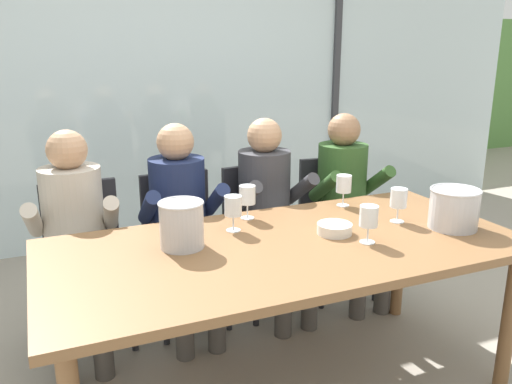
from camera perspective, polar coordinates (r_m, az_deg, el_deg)
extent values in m
plane|color=#9E9384|center=(3.54, -4.23, -11.73)|extent=(14.00, 14.00, 0.00)
cube|color=silver|center=(4.46, -10.37, 11.23)|extent=(7.36, 0.03, 2.60)
cube|color=#38383D|center=(5.07, 8.62, 11.83)|extent=(0.06, 0.06, 2.60)
cube|color=#568942|center=(7.49, -15.69, 10.37)|extent=(13.36, 2.40, 2.00)
cube|color=brown|center=(2.39, 3.32, -6.04)|extent=(2.16, 1.02, 0.04)
cylinder|color=brown|center=(2.83, 25.79, -12.62)|extent=(0.07, 0.07, 0.73)
cylinder|color=brown|center=(2.71, -20.57, -13.31)|extent=(0.07, 0.07, 0.73)
cylinder|color=brown|center=(3.35, 15.32, -7.08)|extent=(0.07, 0.07, 0.73)
cube|color=#232328|center=(3.05, -17.78, -7.69)|extent=(0.45, 0.45, 0.03)
cube|color=#232328|center=(3.16, -18.58, -2.62)|extent=(0.42, 0.05, 0.42)
cylinder|color=#232328|center=(2.97, -20.64, -13.73)|extent=(0.04, 0.04, 0.45)
cylinder|color=#232328|center=(3.00, -13.24, -12.73)|extent=(0.04, 0.04, 0.45)
cylinder|color=#232328|center=(3.31, -21.18, -10.63)|extent=(0.04, 0.04, 0.45)
cylinder|color=#232328|center=(3.34, -14.59, -9.78)|extent=(0.04, 0.04, 0.45)
cube|color=#232328|center=(3.13, -7.59, -6.38)|extent=(0.45, 0.45, 0.03)
cube|color=#232328|center=(3.24, -8.78, -1.50)|extent=(0.42, 0.05, 0.42)
cylinder|color=#232328|center=(3.02, -9.85, -12.32)|extent=(0.04, 0.04, 0.45)
cylinder|color=#232328|center=(3.12, -2.98, -11.11)|extent=(0.04, 0.04, 0.45)
cylinder|color=#232328|center=(3.35, -11.56, -9.44)|extent=(0.04, 0.04, 0.45)
cylinder|color=#232328|center=(3.44, -5.34, -8.47)|extent=(0.04, 0.04, 0.45)
cube|color=#232328|center=(3.30, 1.27, -5.05)|extent=(0.48, 0.48, 0.03)
cube|color=#232328|center=(3.40, -0.43, -0.49)|extent=(0.42, 0.08, 0.42)
cylinder|color=#232328|center=(3.16, 0.00, -10.74)|extent=(0.04, 0.04, 0.45)
cylinder|color=#232328|center=(3.34, 5.76, -9.26)|extent=(0.04, 0.04, 0.45)
cylinder|color=#232328|center=(3.46, -3.11, -8.27)|extent=(0.04, 0.04, 0.45)
cylinder|color=#232328|center=(3.63, 2.31, -7.08)|extent=(0.04, 0.04, 0.45)
cube|color=#232328|center=(3.53, 9.01, -3.86)|extent=(0.49, 0.49, 0.03)
cube|color=#232328|center=(3.63, 7.85, 0.45)|extent=(0.42, 0.09, 0.42)
cylinder|color=#232328|center=(3.38, 7.22, -9.00)|extent=(0.04, 0.04, 0.45)
cylinder|color=#232328|center=(3.54, 12.96, -8.14)|extent=(0.04, 0.04, 0.45)
cylinder|color=#232328|center=(3.71, 4.93, -6.66)|extent=(0.04, 0.04, 0.45)
cylinder|color=#232328|center=(3.85, 10.27, -5.99)|extent=(0.04, 0.04, 0.45)
cylinder|color=#B7AD9E|center=(2.98, -19.25, -2.35)|extent=(0.35, 0.35, 0.52)
sphere|color=tan|center=(2.89, -19.88, 4.34)|extent=(0.21, 0.21, 0.21)
cube|color=#47423D|center=(2.89, -20.60, -8.61)|extent=(0.16, 0.41, 0.13)
cube|color=#47423D|center=(2.88, -16.99, -8.32)|extent=(0.16, 0.41, 0.13)
cylinder|color=#47423D|center=(2.82, -20.19, -15.01)|extent=(0.10, 0.10, 0.47)
cylinder|color=#47423D|center=(2.82, -16.42, -14.71)|extent=(0.10, 0.10, 0.47)
cylinder|color=#B7AD9E|center=(2.87, -23.09, -2.89)|extent=(0.11, 0.33, 0.26)
cylinder|color=#B7AD9E|center=(2.86, -15.50, -2.25)|extent=(0.11, 0.33, 0.26)
cylinder|color=#192347|center=(3.06, -8.49, -1.14)|extent=(0.32, 0.32, 0.52)
sphere|color=tan|center=(2.98, -8.77, 5.40)|extent=(0.21, 0.21, 0.21)
cube|color=#47423D|center=(2.95, -9.02, -7.22)|extent=(0.13, 0.40, 0.13)
cube|color=#47423D|center=(2.99, -5.65, -6.76)|extent=(0.13, 0.40, 0.13)
cylinder|color=#47423D|center=(2.88, -7.83, -13.39)|extent=(0.10, 0.10, 0.47)
cylinder|color=#47423D|center=(2.93, -4.33, -12.81)|extent=(0.10, 0.10, 0.47)
cylinder|color=#192347|center=(2.90, -11.56, -1.69)|extent=(0.08, 0.33, 0.26)
cylinder|color=#192347|center=(2.99, -4.42, -0.88)|extent=(0.08, 0.33, 0.26)
cylinder|color=#38383D|center=(3.23, 0.90, -0.04)|extent=(0.34, 0.34, 0.52)
sphere|color=tan|center=(3.16, 0.93, 6.17)|extent=(0.21, 0.21, 0.21)
cube|color=#47423D|center=(3.11, 1.18, -5.75)|extent=(0.16, 0.41, 0.13)
cube|color=#47423D|center=(3.20, 4.02, -5.19)|extent=(0.16, 0.41, 0.13)
cylinder|color=#47423D|center=(3.06, 2.99, -11.45)|extent=(0.10, 0.10, 0.47)
cylinder|color=#47423D|center=(3.14, 5.87, -10.71)|extent=(0.10, 0.10, 0.47)
cylinder|color=#38383D|center=(3.04, -1.17, -0.57)|extent=(0.10, 0.33, 0.26)
cylinder|color=#38383D|center=(3.22, 4.90, 0.32)|extent=(0.10, 0.33, 0.26)
cylinder|color=#2D5123|center=(3.49, 9.29, 0.95)|extent=(0.33, 0.33, 0.52)
sphere|color=#936B4C|center=(3.42, 9.56, 6.70)|extent=(0.21, 0.21, 0.21)
cube|color=#47423D|center=(3.36, 9.50, -4.30)|extent=(0.14, 0.40, 0.13)
cube|color=#47423D|center=(3.45, 12.08, -3.89)|extent=(0.14, 0.40, 0.13)
cylinder|color=#47423D|center=(3.30, 11.09, -9.58)|extent=(0.10, 0.10, 0.47)
cylinder|color=#47423D|center=(3.40, 13.69, -9.01)|extent=(0.10, 0.10, 0.47)
cylinder|color=#2D5123|center=(3.29, 7.52, 0.58)|extent=(0.09, 0.33, 0.26)
cylinder|color=#2D5123|center=(3.49, 13.00, 1.17)|extent=(0.09, 0.33, 0.26)
cylinder|color=#B7B7BC|center=(2.32, -8.08, -3.60)|extent=(0.19, 0.19, 0.20)
torus|color=silver|center=(2.29, -8.18, -1.19)|extent=(0.20, 0.20, 0.01)
cylinder|color=#B7B7BC|center=(2.72, 20.73, -1.75)|extent=(0.23, 0.23, 0.19)
torus|color=silver|center=(2.69, 20.92, 0.19)|extent=(0.24, 0.24, 0.01)
cylinder|color=silver|center=(2.51, 8.53, -3.97)|extent=(0.17, 0.17, 0.05)
cylinder|color=silver|center=(2.75, 15.07, -3.10)|extent=(0.07, 0.07, 0.00)
cylinder|color=silver|center=(2.74, 15.13, -2.32)|extent=(0.01, 0.01, 0.07)
cylinder|color=silver|center=(2.72, 15.26, -0.61)|extent=(0.08, 0.08, 0.09)
cylinder|color=silver|center=(2.44, 12.00, -5.35)|extent=(0.07, 0.07, 0.00)
cylinder|color=silver|center=(2.43, 12.05, -4.47)|extent=(0.01, 0.01, 0.07)
cylinder|color=silver|center=(2.40, 12.17, -2.57)|extent=(0.08, 0.08, 0.09)
cylinder|color=#E0D184|center=(2.41, 12.13, -3.17)|extent=(0.07, 0.07, 0.04)
cylinder|color=silver|center=(2.71, -0.94, -2.82)|extent=(0.07, 0.07, 0.00)
cylinder|color=silver|center=(2.70, -0.94, -2.03)|extent=(0.01, 0.01, 0.07)
cylinder|color=silver|center=(2.67, -0.95, -0.29)|extent=(0.08, 0.08, 0.09)
cylinder|color=#560C1E|center=(2.68, -0.95, -0.84)|extent=(0.07, 0.07, 0.04)
cylinder|color=silver|center=(2.54, -2.48, -4.17)|extent=(0.07, 0.07, 0.00)
cylinder|color=silver|center=(2.52, -2.49, -3.33)|extent=(0.01, 0.01, 0.07)
cylinder|color=silver|center=(2.50, -2.51, -1.49)|extent=(0.08, 0.08, 0.09)
cylinder|color=#E0D184|center=(2.50, -2.50, -2.07)|extent=(0.07, 0.07, 0.04)
cylinder|color=silver|center=(2.96, 9.42, -1.43)|extent=(0.07, 0.07, 0.00)
cylinder|color=silver|center=(2.95, 9.46, -0.69)|extent=(0.01, 0.01, 0.07)
cylinder|color=silver|center=(2.93, 9.53, 0.90)|extent=(0.08, 0.08, 0.09)
cylinder|color=maroon|center=(2.93, 9.51, 0.40)|extent=(0.07, 0.07, 0.04)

